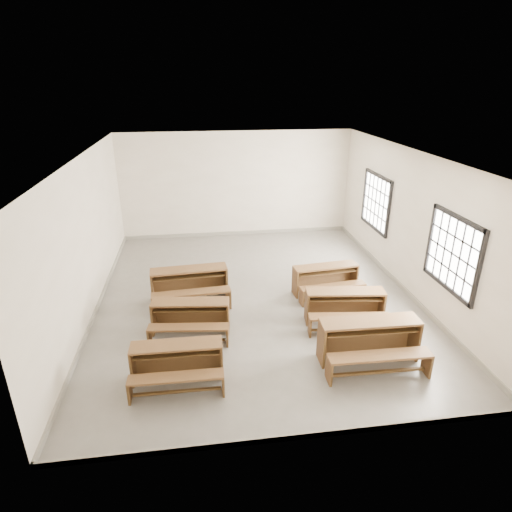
{
  "coord_description": "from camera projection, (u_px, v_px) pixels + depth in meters",
  "views": [
    {
      "loc": [
        -1.22,
        -8.59,
        4.63
      ],
      "look_at": [
        0.0,
        0.0,
        1.0
      ],
      "focal_mm": 30.0,
      "sensor_mm": 36.0,
      "label": 1
    }
  ],
  "objects": [
    {
      "name": "desk_set_2",
      "position": [
        190.0,
        282.0,
        9.45
      ],
      "size": [
        1.73,
        0.99,
        0.75
      ],
      "rotation": [
        0.0,
        0.0,
        0.07
      ],
      "color": "brown",
      "rests_on": "ground"
    },
    {
      "name": "desk_set_3",
      "position": [
        370.0,
        338.0,
        7.4
      ],
      "size": [
        1.75,
        0.94,
        0.78
      ],
      "rotation": [
        0.0,
        0.0,
        -0.02
      ],
      "color": "brown",
      "rests_on": "ground"
    },
    {
      "name": "desk_set_4",
      "position": [
        345.0,
        305.0,
        8.59
      ],
      "size": [
        1.65,
        0.99,
        0.7
      ],
      "rotation": [
        0.0,
        0.0,
        -0.12
      ],
      "color": "brown",
      "rests_on": "ground"
    },
    {
      "name": "desk_set_0",
      "position": [
        177.0,
        360.0,
        6.94
      ],
      "size": [
        1.49,
        0.79,
        0.66
      ],
      "rotation": [
        0.0,
        0.0,
        -0.02
      ],
      "color": "brown",
      "rests_on": "ground"
    },
    {
      "name": "room",
      "position": [
        260.0,
        206.0,
        8.97
      ],
      "size": [
        8.5,
        8.5,
        3.2
      ],
      "color": "slate",
      "rests_on": "ground"
    },
    {
      "name": "desk_set_5",
      "position": [
        326.0,
        277.0,
        9.8
      ],
      "size": [
        1.56,
        0.92,
        0.67
      ],
      "rotation": [
        0.0,
        0.0,
        0.1
      ],
      "color": "brown",
      "rests_on": "ground"
    },
    {
      "name": "desk_set_1",
      "position": [
        190.0,
        315.0,
        8.25
      ],
      "size": [
        1.57,
        0.94,
        0.67
      ],
      "rotation": [
        0.0,
        0.0,
        -0.12
      ],
      "color": "brown",
      "rests_on": "ground"
    }
  ]
}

